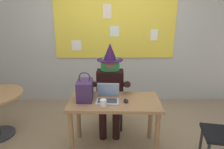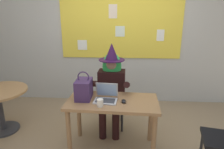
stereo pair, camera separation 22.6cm
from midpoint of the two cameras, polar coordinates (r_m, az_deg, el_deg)
ground_plane at (r=3.05m, az=3.53°, el=-20.03°), size 24.00×24.00×0.00m
wall_back_bulletin at (r=4.13m, az=4.12°, el=12.28°), size 5.74×1.88×2.97m
desk_main at (r=2.72m, az=2.54°, el=-9.58°), size 1.22×0.66×0.74m
chair_at_desk at (r=3.37m, az=1.87°, el=-6.25°), size 0.44×0.44×0.90m
person_costumed at (r=3.15m, az=1.86°, el=-2.47°), size 0.61×0.67×1.40m
laptop at (r=2.66m, az=0.72°, el=-6.31°), size 0.31×0.29×0.22m
computer_mouse at (r=2.61m, az=5.86°, el=-7.59°), size 0.07×0.11×0.03m
handbag at (r=2.69m, az=-5.65°, el=-4.14°), size 0.20×0.30×0.38m
coffee_mug at (r=2.49m, az=-0.78°, el=-8.08°), size 0.08×0.08×0.09m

